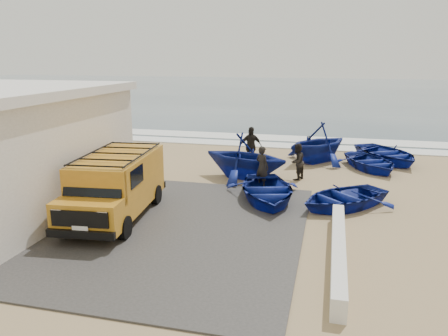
# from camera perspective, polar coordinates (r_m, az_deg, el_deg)

# --- Properties ---
(ground) EXTENTS (160.00, 160.00, 0.00)m
(ground) POSITION_cam_1_polar(r_m,az_deg,el_deg) (15.81, -3.89, -5.24)
(ground) COLOR tan
(slab) EXTENTS (12.00, 10.00, 0.05)m
(slab) POSITION_cam_1_polar(r_m,az_deg,el_deg) (14.82, -13.73, -6.90)
(slab) COLOR #403D3B
(slab) RESTS_ON ground
(ocean) EXTENTS (180.00, 88.00, 0.01)m
(ocean) POSITION_cam_1_polar(r_m,az_deg,el_deg) (70.51, 10.39, 9.83)
(ocean) COLOR #385166
(ocean) RESTS_ON ground
(surf_line) EXTENTS (180.00, 1.60, 0.06)m
(surf_line) POSITION_cam_1_polar(r_m,az_deg,el_deg) (27.08, 3.92, 3.12)
(surf_line) COLOR white
(surf_line) RESTS_ON ground
(surf_wash) EXTENTS (180.00, 2.20, 0.04)m
(surf_wash) POSITION_cam_1_polar(r_m,az_deg,el_deg) (29.51, 4.78, 4.02)
(surf_wash) COLOR white
(surf_wash) RESTS_ON ground
(parapet) EXTENTS (0.35, 6.00, 0.55)m
(parapet) POSITION_cam_1_polar(r_m,az_deg,el_deg) (12.24, 14.70, -10.36)
(parapet) COLOR silver
(parapet) RESTS_ON ground
(van) EXTENTS (2.50, 5.28, 2.19)m
(van) POSITION_cam_1_polar(r_m,az_deg,el_deg) (15.02, -13.94, -2.00)
(van) COLOR #C6851D
(van) RESTS_ON ground
(boat_near_left) EXTENTS (3.90, 4.70, 0.84)m
(boat_near_left) POSITION_cam_1_polar(r_m,az_deg,el_deg) (16.48, 5.57, -2.92)
(boat_near_left) COLOR navy
(boat_near_left) RESTS_ON ground
(boat_near_right) EXTENTS (4.46, 4.45, 0.76)m
(boat_near_right) POSITION_cam_1_polar(r_m,az_deg,el_deg) (16.31, 15.23, -3.70)
(boat_near_right) COLOR navy
(boat_near_right) RESTS_ON ground
(boat_mid_left) EXTENTS (4.66, 4.30, 2.04)m
(boat_mid_left) POSITION_cam_1_polar(r_m,az_deg,el_deg) (19.33, 2.74, 1.57)
(boat_mid_left) COLOR navy
(boat_mid_left) RESTS_ON ground
(boat_mid_right) EXTENTS (3.97, 4.47, 0.77)m
(boat_mid_right) POSITION_cam_1_polar(r_m,az_deg,el_deg) (22.10, 18.61, 0.76)
(boat_mid_right) COLOR navy
(boat_mid_right) RESTS_ON ground
(boat_far_left) EXTENTS (5.08, 5.16, 2.06)m
(boat_far_left) POSITION_cam_1_polar(r_m,az_deg,el_deg) (22.89, 12.16, 3.30)
(boat_far_left) COLOR navy
(boat_far_left) RESTS_ON ground
(boat_far_right) EXTENTS (4.81, 5.27, 0.89)m
(boat_far_right) POSITION_cam_1_polar(r_m,az_deg,el_deg) (23.99, 20.43, 1.79)
(boat_far_right) COLOR navy
(boat_far_right) RESTS_ON ground
(fisherman_front) EXTENTS (0.75, 0.69, 1.73)m
(fisherman_front) POSITION_cam_1_polar(r_m,az_deg,el_deg) (18.13, 5.00, 0.16)
(fisherman_front) COLOR black
(fisherman_front) RESTS_ON ground
(fisherman_middle) EXTENTS (0.89, 0.97, 1.62)m
(fisherman_middle) POSITION_cam_1_polar(r_m,az_deg,el_deg) (19.42, 9.51, 0.80)
(fisherman_middle) COLOR black
(fisherman_middle) RESTS_ON ground
(fisherman_back) EXTENTS (1.25, 0.96, 1.97)m
(fisherman_back) POSITION_cam_1_polar(r_m,az_deg,el_deg) (21.59, 3.49, 2.82)
(fisherman_back) COLOR black
(fisherman_back) RESTS_ON ground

